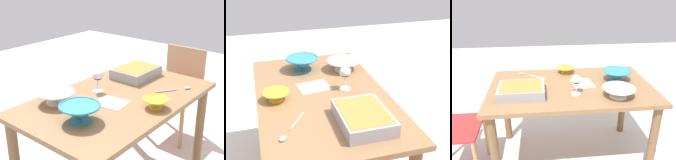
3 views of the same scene
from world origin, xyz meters
The scene contains 9 objects.
ground_plane centered at (0.00, 0.00, 0.00)m, with size 8.00×8.00×0.00m, color beige.
dining_table centered at (0.00, 0.00, 0.61)m, with size 1.32×0.80×0.73m.
wine_glass centered at (-0.02, 0.16, 0.83)m, with size 0.07×0.07×0.15m.
casserole_dish centered at (0.39, 0.13, 0.77)m, with size 0.34×0.26×0.08m.
mixing_bowl centered at (-0.40, -0.05, 0.78)m, with size 0.24×0.24×0.10m.
small_bowl centered at (0.02, -0.28, 0.76)m, with size 0.16×0.16×0.06m.
serving_bowl centered at (-0.32, 0.24, 0.77)m, with size 0.24×0.24×0.08m.
serving_spoon centered at (0.37, -0.26, 0.73)m, with size 0.24×0.17×0.01m.
napkin centered at (-0.10, -0.03, 0.73)m, with size 0.16×0.20×0.00m, color #B2CCB7.
Camera 3 is at (0.24, 1.70, 1.52)m, focal length 36.92 mm.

